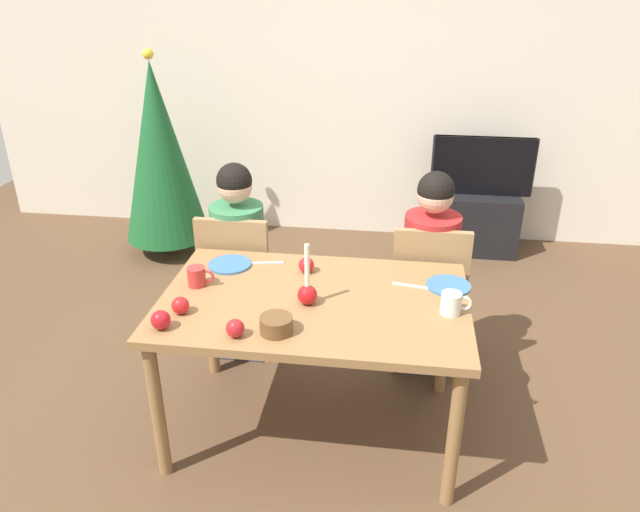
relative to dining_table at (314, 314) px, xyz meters
name	(u,v)px	position (x,y,z in m)	size (l,w,h in m)	color
ground_plane	(315,427)	(0.00, 0.00, -0.67)	(7.68, 7.68, 0.00)	brown
back_wall	(361,79)	(0.00, 2.60, 0.63)	(6.40, 0.10, 2.60)	beige
dining_table	(314,314)	(0.00, 0.00, 0.00)	(1.40, 0.90, 0.75)	olive
chair_left	(239,276)	(-0.53, 0.61, -0.15)	(0.40, 0.40, 0.90)	#99754C
chair_right	(428,288)	(0.54, 0.61, -0.15)	(0.40, 0.40, 0.90)	#99754C
person_left_child	(240,265)	(-0.53, 0.64, -0.10)	(0.30, 0.30, 1.17)	#33384C
person_right_child	(428,277)	(0.54, 0.64, -0.10)	(0.30, 0.30, 1.17)	#33384C
tv_stand	(476,222)	(0.99, 2.30, -0.43)	(0.64, 0.40, 0.48)	black
tv	(483,166)	(0.99, 2.30, 0.04)	(0.79, 0.05, 0.46)	black
christmas_tree	(160,153)	(-1.48, 1.93, 0.16)	(0.65, 0.65, 1.59)	brown
candle_centerpiece	(307,291)	(-0.02, -0.05, 0.15)	(0.09, 0.09, 0.29)	red
plate_left	(230,264)	(-0.47, 0.27, 0.09)	(0.22, 0.22, 0.01)	teal
plate_right	(449,286)	(0.61, 0.20, 0.09)	(0.21, 0.21, 0.01)	teal
mug_left	(197,276)	(-0.56, 0.05, 0.13)	(0.13, 0.08, 0.09)	#B72D2D
mug_right	(452,303)	(0.61, -0.05, 0.13)	(0.13, 0.09, 0.10)	silver
fork_left	(266,263)	(-0.29, 0.32, 0.09)	(0.18, 0.01, 0.01)	silver
fork_right	(411,286)	(0.44, 0.18, 0.09)	(0.18, 0.01, 0.01)	silver
bowl_walnuts	(276,325)	(-0.11, -0.29, 0.12)	(0.14, 0.14, 0.07)	brown
apple_near_candle	(180,305)	(-0.56, -0.20, 0.12)	(0.08, 0.08, 0.08)	red
apple_by_left_plate	(235,328)	(-0.27, -0.35, 0.12)	(0.08, 0.08, 0.08)	#AE1C1F
apple_by_right_mug	(306,265)	(-0.08, 0.26, 0.12)	(0.08, 0.08, 0.08)	red
apple_far_edge	(161,320)	(-0.59, -0.33, 0.12)	(0.08, 0.08, 0.08)	#AB151D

